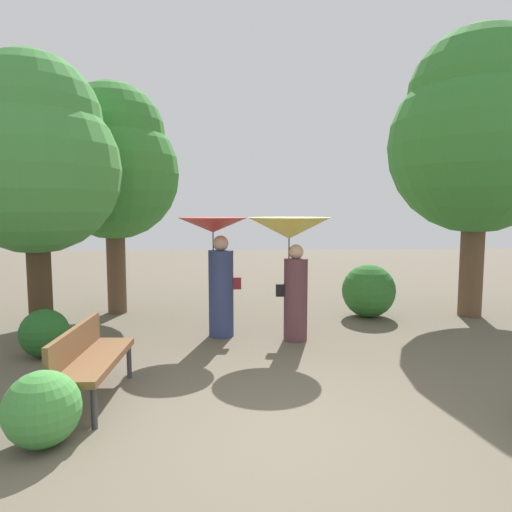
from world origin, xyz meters
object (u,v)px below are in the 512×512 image
object	(u,v)px
tree_near_left	(113,162)
tree_mid_left	(33,154)
person_left	(217,255)
tree_near_right	(478,131)
person_right	(291,246)
park_bench	(90,356)

from	to	relation	value
tree_near_left	tree_mid_left	distance (m)	2.12
person_left	tree_near_left	bearing A→B (deg)	46.25
tree_near_left	tree_near_right	distance (m)	7.15
tree_near_left	tree_mid_left	bearing A→B (deg)	-109.35
person_right	park_bench	distance (m)	3.51
person_left	tree_near_left	world-z (taller)	tree_near_left
person_right	park_bench	size ratio (longest dim) A/B	1.32
person_left	park_bench	world-z (taller)	person_left
park_bench	tree_mid_left	distance (m)	3.76
tree_near_right	person_left	bearing A→B (deg)	-166.05
person_right	tree_near_left	distance (m)	4.24
tree_near_left	tree_near_right	xyz separation A→B (m)	(7.10, -0.62, 0.56)
person_left	tree_mid_left	xyz separation A→B (m)	(-2.83, -0.14, 1.60)
person_left	person_right	world-z (taller)	person_right
park_bench	tree_near_right	distance (m)	7.95
tree_near_right	tree_mid_left	size ratio (longest dim) A/B	1.23
person_right	park_bench	bearing A→B (deg)	129.33
person_left	person_right	distance (m)	1.24
person_right	park_bench	xyz separation A→B (m)	(-2.50, -2.25, -1.02)
person_right	tree_mid_left	xyz separation A→B (m)	(-4.02, 0.15, 1.44)
tree_mid_left	tree_near_right	bearing A→B (deg)	10.02
park_bench	tree_near_left	size ratio (longest dim) A/B	0.33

